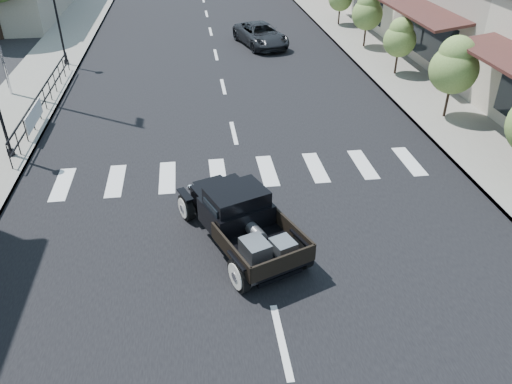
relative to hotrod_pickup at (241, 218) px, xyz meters
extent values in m
plane|color=black|center=(0.45, -0.38, -0.76)|extent=(120.00, 120.00, 0.00)
cube|color=black|center=(0.45, 14.62, -0.75)|extent=(14.00, 80.00, 0.02)
cube|color=gray|center=(-8.05, 14.62, -0.69)|extent=(3.00, 80.00, 0.15)
cube|color=gray|center=(8.95, 14.62, -0.69)|extent=(3.00, 80.00, 0.15)
imported|color=black|center=(3.12, 18.07, -0.15)|extent=(3.06, 4.77, 1.23)
camera|label=1|loc=(-1.00, -10.25, 7.17)|focal=35.00mm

